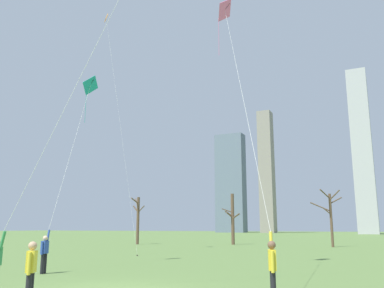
# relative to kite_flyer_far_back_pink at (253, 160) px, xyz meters

# --- Properties ---
(kite_flyer_far_back_pink) EXTENTS (4.66, 9.23, 14.38)m
(kite_flyer_far_back_pink) POSITION_rel_kite_flyer_far_back_pink_xyz_m (0.00, 0.00, 0.00)
(kite_flyer_far_back_pink) COLOR black
(kite_flyer_far_back_pink) RESTS_ON ground
(kite_flyer_midfield_right_teal) EXTENTS (1.69, 5.00, 10.76)m
(kite_flyer_midfield_right_teal) POSITION_rel_kite_flyer_far_back_pink_xyz_m (-10.03, 1.58, -1.49)
(kite_flyer_midfield_right_teal) COLOR black
(kite_flyer_midfield_right_teal) RESTS_ON ground
(kite_flyer_foreground_right_blue) EXTENTS (8.58, 3.38, 20.79)m
(kite_flyer_foreground_right_blue) POSITION_rel_kite_flyer_far_back_pink_xyz_m (-4.85, -3.40, 1.93)
(kite_flyer_foreground_right_blue) COLOR black
(kite_flyer_foreground_right_blue) RESTS_ON ground
(bystander_strolling_midfield) EXTENTS (0.35, 0.45, 1.62)m
(bystander_strolling_midfield) POSITION_rel_kite_flyer_far_back_pink_xyz_m (-4.36, -5.20, -3.30)
(bystander_strolling_midfield) COLOR black
(bystander_strolling_midfield) RESTS_ON ground
(distant_kite_high_overhead_orange) EXTENTS (6.00, 2.85, 21.32)m
(distant_kite_high_overhead_orange) POSITION_rel_kite_flyer_far_back_pink_xyz_m (-17.23, 14.37, 14.75)
(distant_kite_high_overhead_orange) COLOR orange
(distant_kite_high_overhead_orange) RESTS_ON ground
(bare_tree_rightmost) EXTENTS (3.10, 3.34, 5.84)m
(bare_tree_rightmost) POSITION_rel_kite_flyer_far_back_pink_xyz_m (-1.22, 31.82, -0.95)
(bare_tree_rightmost) COLOR brown
(bare_tree_rightmost) RESTS_ON ground
(bare_tree_center) EXTENTS (1.97, 2.18, 5.58)m
(bare_tree_center) POSITION_rel_kite_flyer_far_back_pink_xyz_m (-23.17, 29.40, -1.16)
(bare_tree_center) COLOR brown
(bare_tree_center) RESTS_ON ground
(bare_tree_left_of_center) EXTENTS (2.32, 1.21, 5.93)m
(bare_tree_left_of_center) POSITION_rel_kite_flyer_far_back_pink_xyz_m (-12.51, 33.40, -1.18)
(bare_tree_left_of_center) COLOR brown
(bare_tree_left_of_center) RESTS_ON ground
(skyline_short_annex) EXTENTS (5.10, 5.48, 46.09)m
(skyline_short_annex) POSITION_rel_kite_flyer_far_back_pink_xyz_m (-35.41, 138.41, 18.84)
(skyline_short_annex) COLOR gray
(skyline_short_annex) RESTS_ON ground
(skyline_mid_tower_right) EXTENTS (11.58, 5.92, 39.69)m
(skyline_mid_tower_right) POSITION_rel_kite_flyer_far_back_pink_xyz_m (-51.99, 144.13, 15.64)
(skyline_mid_tower_right) COLOR slate
(skyline_mid_tower_right) RESTS_ON ground
(skyline_slender_spire) EXTENTS (5.88, 10.23, 51.10)m
(skyline_slender_spire) POSITION_rel_kite_flyer_far_back_pink_xyz_m (-0.83, 123.81, 21.35)
(skyline_slender_spire) COLOR #B2B2B7
(skyline_slender_spire) RESTS_ON ground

